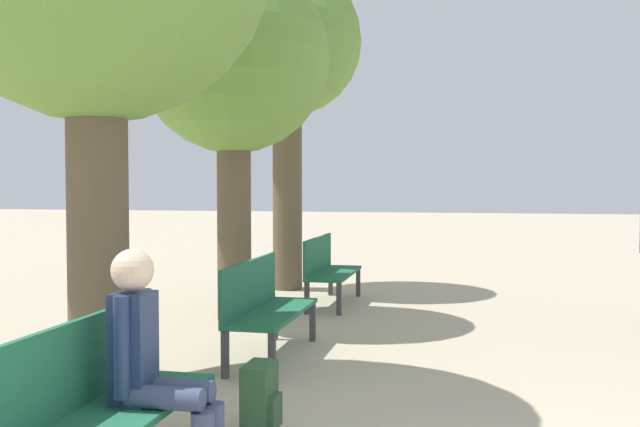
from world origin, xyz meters
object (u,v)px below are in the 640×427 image
Objects in this scene: backpack at (260,401)px; person_seated at (153,361)px; bench_row_0 at (97,396)px; tree_row_1 at (233,62)px; bench_row_1 at (263,302)px; tree_row_2 at (287,49)px; bench_row_2 at (327,266)px.

person_seated is at bearing -112.76° from backpack.
tree_row_1 is (-0.92, 5.00, 2.69)m from bench_row_0.
bench_row_1 is 5.66m from tree_row_2.
bench_row_2 is at bearing 55.20° from tree_row_1.
bench_row_0 and bench_row_2 have the same top height.
tree_row_1 reaches higher than person_seated.
tree_row_1 is (-0.92, -1.33, 2.69)m from bench_row_2.
bench_row_1 is (0.00, 3.17, 0.00)m from bench_row_0.
bench_row_0 is 1.25m from backpack.
bench_row_1 is 0.38× the size of tree_row_1.
tree_row_2 is 7.69m from backpack.
bench_row_1 is 3.40× the size of backpack.
bench_row_0 is at bearing -83.11° from tree_row_2.
backpack is at bearing -83.34° from bench_row_2.
tree_row_1 reaches higher than backpack.
backpack is at bearing -73.80° from bench_row_1.
tree_row_1 is at bearing -90.00° from tree_row_2.
bench_row_0 is 0.35m from person_seated.
backpack is (0.62, -2.13, -0.30)m from bench_row_1.
bench_row_2 is 3.40× the size of backpack.
person_seated is 2.69× the size of backpack.
tree_row_2 is (-0.92, 1.31, 3.33)m from bench_row_2.
bench_row_2 is 0.38× the size of tree_row_1.
bench_row_0 is 5.75m from tree_row_1.
person_seated is (0.25, -6.16, 0.17)m from bench_row_2.
person_seated is at bearing 33.78° from bench_row_0.
backpack is (1.54, -3.96, -2.99)m from tree_row_1.
person_seated is at bearing -81.05° from tree_row_2.
tree_row_1 is at bearing 116.70° from bench_row_1.
tree_row_1 is 9.03× the size of backpack.
tree_row_1 is (-0.92, 1.84, 2.69)m from bench_row_1.
backpack is at bearing -76.86° from tree_row_2.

